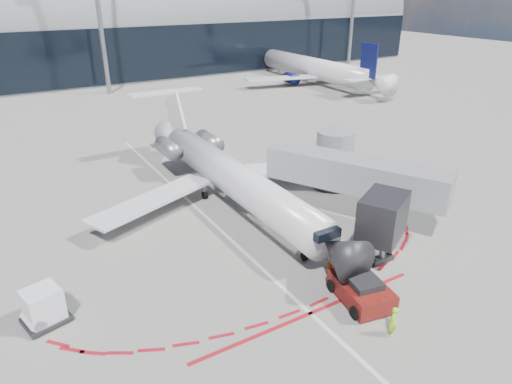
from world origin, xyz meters
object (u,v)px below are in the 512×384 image
pushback_tug (361,290)px  regional_jet (228,174)px  ramp_worker (393,321)px  uld_container (44,307)px

pushback_tug → regional_jet: bearing=101.8°
regional_jet → ramp_worker: (-0.32, -17.82, -1.52)m
regional_jet → uld_container: size_ratio=11.28×
regional_jet → uld_container: regional_jet is taller
pushback_tug → ramp_worker: size_ratio=3.57×
regional_jet → ramp_worker: bearing=-91.0°
ramp_worker → uld_container: 17.44m
pushback_tug → ramp_worker: bearing=-91.3°
uld_container → ramp_worker: bearing=-48.2°
pushback_tug → uld_container: (-15.07, 6.91, 0.32)m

